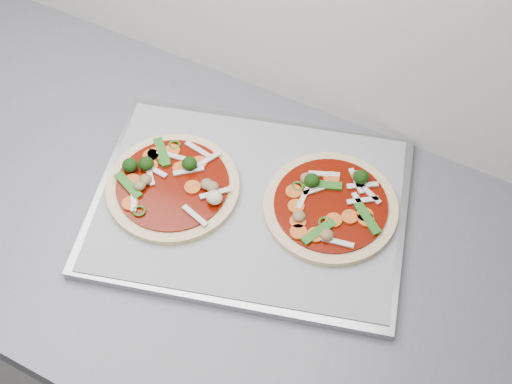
% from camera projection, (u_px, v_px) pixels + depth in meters
% --- Properties ---
extents(base_cabinet, '(3.60, 0.60, 0.86)m').
position_uv_depth(base_cabinet, '(99.00, 293.00, 1.54)').
color(base_cabinet, '#B6B7B4').
rests_on(base_cabinet, ground).
extents(countertop, '(3.60, 0.60, 0.04)m').
position_uv_depth(countertop, '(50.00, 165.00, 1.17)').
color(countertop, slate).
rests_on(countertop, base_cabinet).
extents(baking_tray, '(0.55, 0.47, 0.02)m').
position_uv_depth(baking_tray, '(250.00, 206.00, 1.09)').
color(baking_tray, '#98979D').
rests_on(baking_tray, countertop).
extents(parchment, '(0.53, 0.45, 0.00)m').
position_uv_depth(parchment, '(250.00, 203.00, 1.08)').
color(parchment, gray).
rests_on(parchment, baking_tray).
extents(pizza_left, '(0.23, 0.23, 0.03)m').
position_uv_depth(pizza_left, '(172.00, 184.00, 1.09)').
color(pizza_left, '#EEC48B').
rests_on(pizza_left, parchment).
extents(pizza_right, '(0.21, 0.21, 0.03)m').
position_uv_depth(pizza_right, '(330.00, 206.00, 1.07)').
color(pizza_right, '#EEC48B').
rests_on(pizza_right, parchment).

